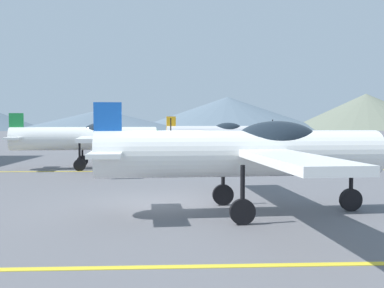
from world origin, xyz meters
name	(u,v)px	position (x,y,z in m)	size (l,w,h in m)	color
ground_plane	(156,207)	(0.00, 0.00, 0.00)	(400.00, 400.00, 0.00)	slate
apron_line_near	(144,267)	(0.00, -4.82, 0.01)	(80.00, 0.16, 0.01)	yellow
apron_line_far	(162,171)	(0.00, 8.62, 0.01)	(80.00, 0.16, 0.01)	yellow
airplane_near	(252,152)	(2.41, -0.96, 1.53)	(7.91, 9.10, 2.72)	white
airplane_mid	(91,138)	(-3.52, 9.96, 1.53)	(7.95, 9.11, 2.72)	white
airplane_far	(220,133)	(3.87, 18.99, 1.53)	(7.94, 9.11, 2.72)	silver
hill_centerleft	(101,120)	(-22.98, 133.15, 3.45)	(57.34, 57.34, 6.91)	slate
hill_centerright	(227,113)	(22.58, 156.52, 6.37)	(74.44, 74.44, 12.75)	slate
hill_right	(366,112)	(73.06, 145.09, 6.69)	(57.17, 57.17, 13.37)	slate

